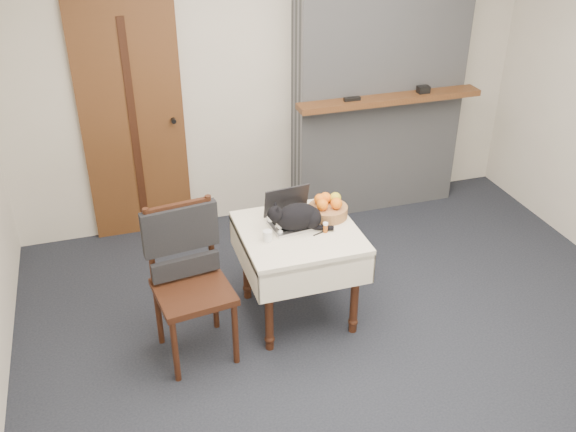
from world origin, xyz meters
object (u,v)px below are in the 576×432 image
object	(u,v)px
laptop	(291,215)
cat	(298,217)
door	(133,123)
cream_jar	(268,236)
side_table	(299,244)
pill_bottle	(325,227)
fruit_basket	(328,208)
chair	(186,261)

from	to	relation	value
laptop	cat	distance (m)	0.11
door	cream_jar	xyz separation A→B (m)	(0.67, -1.59, -0.26)
side_table	cream_jar	size ratio (longest dim) A/B	10.98
side_table	pill_bottle	size ratio (longest dim) A/B	10.96
door	fruit_basket	world-z (taller)	door
side_table	pill_bottle	world-z (taller)	pill_bottle
chair	fruit_basket	bearing A→B (deg)	4.18
side_table	cream_jar	distance (m)	0.29
side_table	pill_bottle	xyz separation A→B (m)	(0.16, -0.08, 0.15)
laptop	cream_jar	distance (m)	0.28
pill_bottle	door	bearing A→B (deg)	123.68
side_table	cat	distance (m)	0.21
cat	pill_bottle	bearing A→B (deg)	-28.69
cream_jar	pill_bottle	world-z (taller)	same
cream_jar	pill_bottle	distance (m)	0.40
cat	pill_bottle	world-z (taller)	cat
side_table	cat	size ratio (longest dim) A/B	1.76
fruit_basket	cat	bearing A→B (deg)	-156.69
side_table	cream_jar	xyz separation A→B (m)	(-0.24, -0.06, 0.15)
cream_jar	fruit_basket	world-z (taller)	fruit_basket
door	side_table	bearing A→B (deg)	-59.23
cream_jar	laptop	bearing A→B (deg)	39.33
door	chair	bearing A→B (deg)	-85.29
cat	pill_bottle	distance (m)	0.19
laptop	fruit_basket	world-z (taller)	laptop
side_table	chair	world-z (taller)	chair
door	laptop	bearing A→B (deg)	-57.78
chair	cream_jar	bearing A→B (deg)	-4.94
laptop	chair	size ratio (longest dim) A/B	0.33
cream_jar	fruit_basket	bearing A→B (deg)	21.02
side_table	laptop	bearing A→B (deg)	99.53
fruit_basket	chair	xyz separation A→B (m)	(-1.03, -0.21, -0.10)
door	pill_bottle	xyz separation A→B (m)	(1.07, -1.60, -0.26)
fruit_basket	cream_jar	bearing A→B (deg)	-158.98
door	side_table	distance (m)	1.83
laptop	fruit_basket	bearing A→B (deg)	-3.90
cream_jar	fruit_basket	xyz separation A→B (m)	(0.49, 0.19, 0.03)
side_table	cat	world-z (taller)	cat
pill_bottle	laptop	bearing A→B (deg)	133.03
laptop	chair	world-z (taller)	chair
pill_bottle	fruit_basket	world-z (taller)	fruit_basket
cat	chair	xyz separation A→B (m)	(-0.78, -0.10, -0.13)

